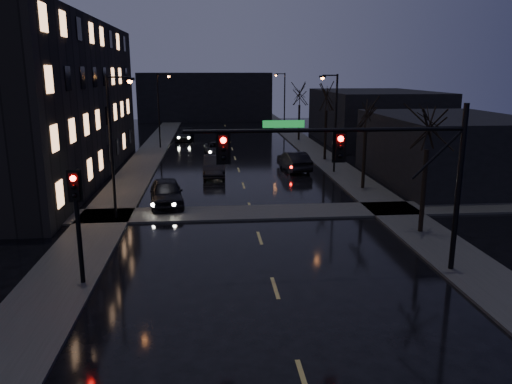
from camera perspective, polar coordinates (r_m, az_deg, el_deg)
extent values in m
cube|color=#2D2D2B|center=(45.95, -12.88, 3.07)|extent=(3.00, 140.00, 0.12)
cube|color=#2D2D2B|center=(46.83, 8.24, 3.47)|extent=(3.00, 140.00, 0.12)
cube|color=#2D2D2B|center=(29.55, -0.45, -2.36)|extent=(40.00, 3.00, 0.12)
cube|color=black|center=(42.29, -25.14, 9.38)|extent=(12.00, 30.00, 12.00)
cube|color=black|center=(40.44, 21.09, 4.61)|extent=(10.00, 14.00, 5.00)
cube|color=black|center=(61.20, 13.33, 8.38)|extent=(12.00, 18.00, 6.00)
cube|color=black|center=(87.91, -5.81, 10.80)|extent=(22.00, 10.00, 8.00)
cylinder|color=black|center=(21.82, 22.12, 0.18)|extent=(0.22, 0.22, 7.00)
cylinder|color=black|center=(19.47, 8.15, 7.01)|extent=(11.00, 0.16, 0.16)
cylinder|color=black|center=(21.10, 20.06, 4.09)|extent=(2.05, 0.10, 2.05)
cube|color=#0C591E|center=(19.12, 3.17, 7.76)|extent=(1.60, 0.04, 0.28)
cube|color=black|center=(19.03, -3.76, 5.00)|extent=(0.35, 0.28, 1.05)
sphere|color=#FF0705|center=(18.83, -3.76, 5.92)|extent=(0.22, 0.22, 0.22)
cube|color=black|center=(19.67, 9.51, 5.12)|extent=(0.35, 0.28, 1.05)
sphere|color=#FF0705|center=(19.47, 9.67, 6.01)|extent=(0.22, 0.22, 0.22)
cylinder|color=black|center=(20.39, -19.60, -4.29)|extent=(0.18, 0.18, 4.40)
cube|color=black|center=(19.94, -20.00, 0.64)|extent=(0.35, 0.28, 1.05)
sphere|color=#FF0705|center=(19.72, -20.19, 1.47)|extent=(0.22, 0.22, 0.22)
cylinder|color=black|center=(26.83, 18.58, -0.02)|extent=(0.24, 0.24, 4.40)
cylinder|color=black|center=(36.02, 12.24, 3.50)|extent=(0.24, 0.24, 4.12)
cylinder|color=black|center=(47.43, 7.93, 6.39)|extent=(0.24, 0.24, 4.68)
cylinder|color=black|center=(61.08, 4.94, 7.88)|extent=(0.24, 0.24, 4.29)
cylinder|color=black|center=(28.64, -16.18, 4.66)|extent=(0.16, 0.16, 8.00)
cylinder|color=black|center=(28.22, -15.48, 12.54)|extent=(1.20, 0.10, 0.10)
cube|color=black|center=(28.13, -14.24, 12.41)|extent=(0.50, 0.25, 0.15)
sphere|color=orange|center=(28.13, -14.23, 12.20)|extent=(0.28, 0.28, 0.28)
cylinder|color=black|center=(55.24, -11.05, 9.01)|extent=(0.16, 0.16, 8.00)
cylinder|color=black|center=(55.02, -10.60, 13.08)|extent=(1.20, 0.10, 0.10)
cube|color=black|center=(54.97, -9.96, 13.00)|extent=(0.50, 0.25, 0.15)
sphere|color=orange|center=(54.98, -9.95, 12.90)|extent=(0.28, 0.28, 0.28)
cylinder|color=black|center=(41.31, 9.09, 7.62)|extent=(0.16, 0.16, 8.00)
cylinder|color=black|center=(40.96, 8.46, 13.06)|extent=(1.20, 0.10, 0.10)
cube|color=black|center=(40.82, 7.61, 12.94)|extent=(0.50, 0.25, 0.15)
sphere|color=orange|center=(40.82, 7.61, 12.80)|extent=(0.28, 0.28, 0.28)
cylinder|color=black|center=(68.70, 3.28, 10.09)|extent=(0.16, 0.16, 8.00)
cylinder|color=black|center=(68.49, 2.81, 13.35)|extent=(1.20, 0.10, 0.10)
cube|color=black|center=(68.41, 2.30, 13.27)|extent=(0.50, 0.25, 0.15)
sphere|color=orange|center=(68.41, 2.30, 13.18)|extent=(0.28, 0.28, 0.28)
imported|color=black|center=(31.59, -10.21, -0.08)|extent=(2.55, 5.10, 1.67)
imported|color=black|center=(40.31, -4.78, 3.01)|extent=(1.82, 4.94, 1.62)
imported|color=black|center=(50.37, -4.59, 4.97)|extent=(2.47, 4.88, 1.32)
imported|color=black|center=(61.61, -8.17, 6.49)|extent=(2.31, 4.98, 1.41)
imported|color=black|center=(42.45, 4.37, 3.55)|extent=(2.38, 5.10, 1.62)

